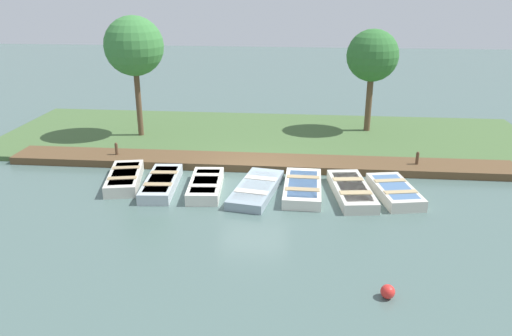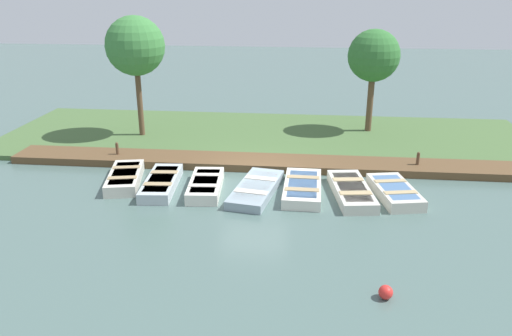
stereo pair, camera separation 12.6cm
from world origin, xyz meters
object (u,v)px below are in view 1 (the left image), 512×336
Objects in this scene: mooring_post_near at (117,152)px; park_tree_far_left at (134,47)px; rowboat_4 at (303,188)px; rowboat_3 at (256,189)px; rowboat_6 at (395,191)px; park_tree_left at (372,56)px; buoy at (388,292)px; mooring_post_far at (417,161)px; rowboat_1 at (161,183)px; rowboat_0 at (125,178)px; rowboat_5 at (351,190)px; rowboat_2 at (206,185)px.

park_tree_far_left reaches higher than mooring_post_near.
park_tree_far_left is at bearing -125.85° from rowboat_4.
rowboat_6 is at bearing 101.65° from rowboat_3.
park_tree_left is at bearing 99.60° from park_tree_far_left.
buoy is (5.75, 3.57, 0.01)m from rowboat_3.
mooring_post_far is at bearing 121.50° from rowboat_4.
rowboat_1 is 11.37m from park_tree_left.
mooring_post_near reaches higher than rowboat_6.
mooring_post_near reaches higher than rowboat_1.
buoy is at bearing 41.75° from rowboat_3.
rowboat_0 is 0.85× the size of rowboat_3.
mooring_post_near is (-2.60, -9.12, 0.21)m from rowboat_5.
rowboat_0 is 4.81m from rowboat_3.
rowboat_2 is 3.43× the size of mooring_post_far.
rowboat_1 reaches higher than buoy.
rowboat_1 is 0.63× the size of park_tree_left.
rowboat_5 is 8.30m from park_tree_left.
rowboat_0 reaches higher than rowboat_5.
mooring_post_near reaches higher than rowboat_4.
rowboat_6 is at bearing 90.69° from rowboat_4.
rowboat_2 is at bearing -86.53° from rowboat_4.
rowboat_0 is at bearing -91.25° from rowboat_4.
park_tree_far_left is (-5.66, -2.52, 3.98)m from rowboat_1.
mooring_post_near reaches higher than rowboat_5.
rowboat_2 is at bearing -100.17° from rowboat_6.
rowboat_4 is at bearing -100.21° from rowboat_5.
mooring_post_near is (-2.69, -5.90, 0.24)m from rowboat_3.
rowboat_4 is at bearing -21.94° from park_tree_left.
mooring_post_far is at bearing 124.51° from rowboat_3.
buoy is 0.06× the size of park_tree_far_left.
park_tree_far_left is (-3.06, 0.02, 3.78)m from mooring_post_near.
rowboat_1 is 1.09× the size of rowboat_6.
park_tree_left is (-7.10, 9.33, 3.45)m from rowboat_0.
rowboat_1 reaches higher than rowboat_3.
mooring_post_near is 11.96m from park_tree_left.
rowboat_1 is 0.94× the size of rowboat_5.
mooring_post_near is 12.69m from buoy.
rowboat_0 is 1.04× the size of rowboat_6.
park_tree_left reaches higher than buoy.
mooring_post_near is at bearing -90.00° from mooring_post_far.
rowboat_6 is 8.15m from park_tree_left.
rowboat_1 is 0.89× the size of rowboat_3.
rowboat_1 reaches higher than rowboat_4.
park_tree_far_left reaches higher than park_tree_left.
park_tree_left is (-4.82, -1.35, 3.26)m from mooring_post_far.
mooring_post_near reaches higher than buoy.
park_tree_far_left is (-5.74, -4.11, 3.97)m from rowboat_2.
mooring_post_near is 0.14× the size of park_tree_far_left.
rowboat_2 is 7.85m from buoy.
mooring_post_far is (-2.55, 1.23, 0.20)m from rowboat_6.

